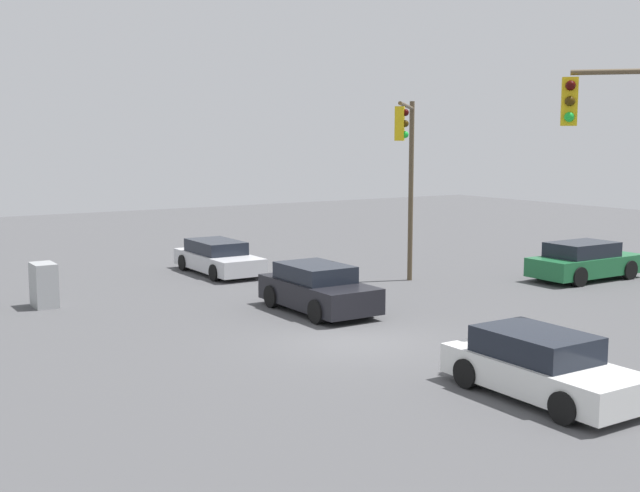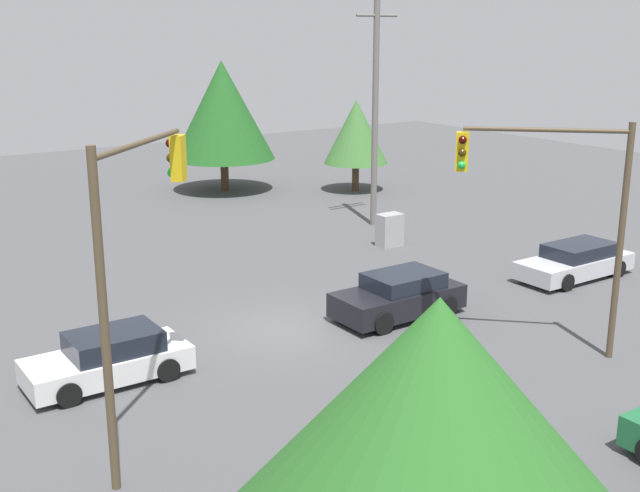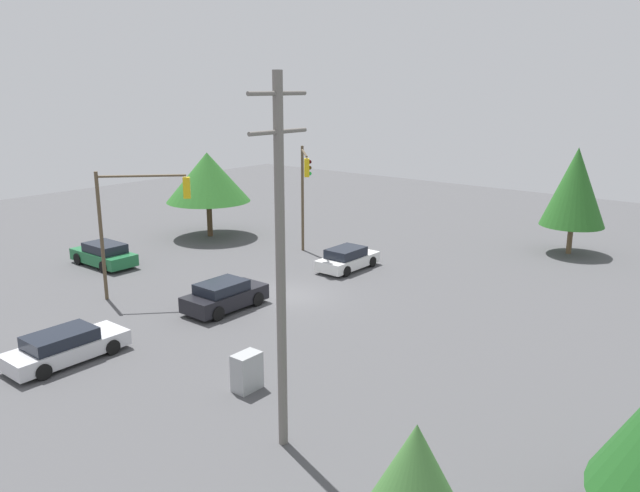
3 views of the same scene
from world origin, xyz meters
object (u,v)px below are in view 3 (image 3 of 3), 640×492
(sedan_silver, at_px, (65,346))
(electrical_cabinet, at_px, (247,372))
(sedan_white, at_px, (347,259))
(sedan_dark, at_px, (225,296))
(sedan_green, at_px, (104,255))
(traffic_signal_cross, at_px, (304,183))
(traffic_signal_main, at_px, (135,212))

(sedan_silver, bearing_deg, electrical_cabinet, 21.30)
(sedan_silver, height_order, sedan_white, sedan_white)
(sedan_dark, bearing_deg, sedan_green, 176.94)
(sedan_white, height_order, sedan_green, sedan_green)
(sedan_silver, relative_size, sedan_white, 1.13)
(sedan_dark, xyz_separation_m, traffic_signal_cross, (-9.77, -3.23, 4.00))
(sedan_white, relative_size, sedan_dark, 0.99)
(sedan_silver, distance_m, electrical_cabinet, 7.78)
(sedan_silver, bearing_deg, sedan_white, 86.67)
(sedan_green, bearing_deg, electrical_cabinet, -107.61)
(sedan_green, height_order, traffic_signal_main, traffic_signal_main)
(traffic_signal_main, height_order, traffic_signal_cross, traffic_signal_cross)
(sedan_white, bearing_deg, traffic_signal_main, -115.48)
(sedan_white, relative_size, traffic_signal_main, 0.64)
(traffic_signal_cross, relative_size, electrical_cabinet, 4.99)
(sedan_silver, bearing_deg, traffic_signal_main, 122.70)
(traffic_signal_cross, bearing_deg, traffic_signal_main, -51.09)
(sedan_silver, relative_size, sedan_green, 1.04)
(sedan_green, relative_size, sedan_dark, 1.07)
(sedan_silver, distance_m, traffic_signal_main, 8.57)
(sedan_silver, height_order, electrical_cabinet, electrical_cabinet)
(sedan_silver, relative_size, sedan_dark, 1.11)
(sedan_dark, height_order, electrical_cabinet, sedan_dark)
(traffic_signal_cross, bearing_deg, sedan_silver, -35.36)
(sedan_silver, xyz_separation_m, traffic_signal_cross, (-17.74, -2.77, 4.08))
(sedan_silver, xyz_separation_m, sedan_green, (-8.57, -10.84, 0.07))
(sedan_silver, bearing_deg, sedan_dark, 86.68)
(sedan_dark, height_order, traffic_signal_cross, traffic_signal_cross)
(sedan_dark, distance_m, electrical_cabinet, 8.51)
(sedan_white, bearing_deg, sedan_dark, -93.34)
(sedan_silver, xyz_separation_m, traffic_signal_main, (-6.43, -4.13, 3.88))
(sedan_silver, distance_m, traffic_signal_cross, 18.41)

